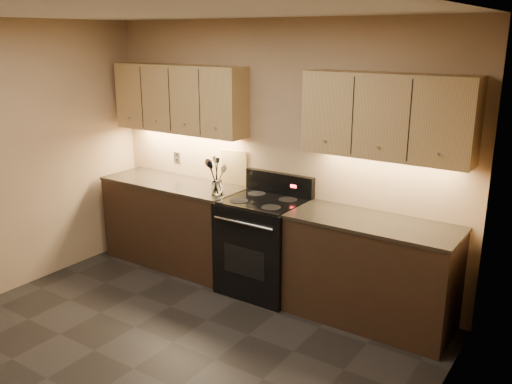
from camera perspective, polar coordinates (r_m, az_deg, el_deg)
floor at (r=4.43m, az=-12.77°, el=-17.69°), size 4.00×4.00×0.00m
ceiling at (r=3.70m, az=-15.37°, el=18.09°), size 4.00×4.00×0.00m
wall_back at (r=5.36m, az=2.01°, el=3.88°), size 4.00×0.04×2.60m
wall_right at (r=2.81m, az=15.09°, el=-8.42°), size 0.04×4.00×2.60m
counter_left at (r=6.01m, az=-8.54°, el=-3.20°), size 1.62×0.62×0.93m
counter_right at (r=4.86m, az=11.96°, el=-8.19°), size 1.46×0.62×0.93m
stove at (r=5.31m, az=0.82°, el=-5.53°), size 0.76×0.68×1.14m
upper_cab_left at (r=5.82m, az=-8.08°, el=9.69°), size 1.60×0.30×0.70m
upper_cab_right at (r=4.63m, az=13.64°, el=7.76°), size 1.44×0.30×0.70m
outlet_plate at (r=6.17m, az=-8.33°, el=3.64°), size 0.08×0.01×0.12m
utensil_crock at (r=5.35m, az=-4.12°, el=0.45°), size 0.12×0.12×0.14m
cutting_board at (r=5.65m, az=-2.28°, el=2.60°), size 0.30×0.08×0.38m
wooden_spoon at (r=5.35m, az=-4.47°, el=1.51°), size 0.16×0.12×0.30m
black_spoon at (r=5.34m, az=-4.07°, el=1.80°), size 0.07×0.19×0.35m
black_turner at (r=5.30m, az=-4.32°, el=1.76°), size 0.15×0.20×0.37m
steel_spatula at (r=5.33m, az=-3.89°, el=1.91°), size 0.19×0.13×0.38m
steel_skimmer at (r=5.31m, az=-3.96°, el=1.64°), size 0.20×0.11×0.35m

